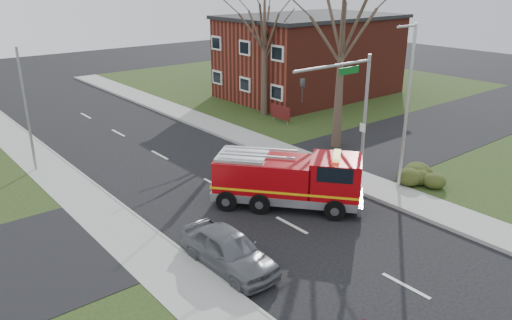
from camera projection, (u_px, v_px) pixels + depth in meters
ground at (292, 225)px, 22.26m from camera, size 120.00×120.00×0.00m
sidewalk_right at (379, 189)px, 25.91m from camera, size 2.40×80.00×0.15m
sidewalk_left at (170, 273)px, 18.56m from camera, size 2.40×80.00×0.15m
cross_street_right at (469, 120)px, 38.42m from camera, size 30.00×8.00×0.15m
brick_building at (310, 56)px, 45.35m from camera, size 15.40×10.40×7.25m
health_center_sign at (280, 113)px, 37.27m from camera, size 0.12×2.00×1.40m
hedge_corner at (428, 173)px, 26.67m from camera, size 2.80×2.00×0.90m
bare_tree_near at (343, 31)px, 29.69m from camera, size 6.00×6.00×12.00m
bare_tree_far at (264, 32)px, 37.44m from camera, size 5.25×5.25×10.50m
traffic_signal_mast at (350, 99)px, 24.81m from camera, size 5.29×0.18×6.80m
streetlight_pole at (407, 104)px, 24.55m from camera, size 1.48×0.16×8.40m
utility_pole_far at (27, 112)px, 27.20m from camera, size 0.14×0.14×7.00m
fire_engine at (289, 181)px, 23.80m from camera, size 6.22×6.84×2.79m
parked_car_maroon at (229, 250)px, 18.78m from camera, size 1.91×4.55×1.54m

